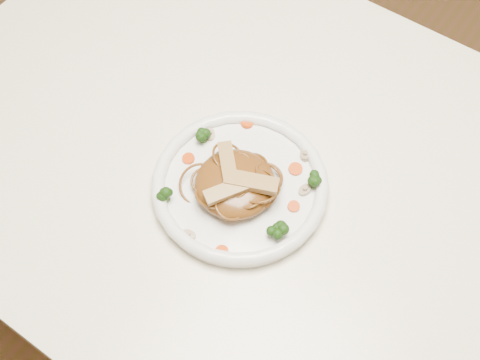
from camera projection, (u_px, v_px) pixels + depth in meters
The scene contains 20 objects.
ground at pixel (261, 327), 1.60m from camera, with size 4.00×4.00×0.00m, color brown.
table at pixel (273, 204), 1.04m from camera, with size 1.20×0.80×0.75m.
plate at pixel (240, 188), 0.93m from camera, with size 0.26×0.26×0.02m, color white.
noodle_mound at pixel (235, 184), 0.91m from camera, with size 0.12×0.12×0.04m, color brown.
chicken_a at pixel (251, 182), 0.88m from camera, with size 0.08×0.02×0.01m, color tan.
chicken_b at pixel (227, 161), 0.90m from camera, with size 0.06×0.02×0.01m, color tan.
chicken_c at pixel (227, 190), 0.87m from camera, with size 0.07×0.02×0.01m, color tan.
broccoli_0 at pixel (315, 180), 0.91m from camera, with size 0.02×0.02×0.03m, color #18400D, non-canonical shape.
broccoli_1 at pixel (203, 135), 0.95m from camera, with size 0.02×0.02×0.03m, color #18400D, non-canonical shape.
broccoli_2 at pixel (164, 194), 0.90m from camera, with size 0.03×0.03×0.03m, color #18400D, non-canonical shape.
broccoli_3 at pixel (278, 230), 0.87m from camera, with size 0.03×0.03×0.03m, color #18400D, non-canonical shape.
carrot_0 at pixel (295, 169), 0.94m from camera, with size 0.02×0.02×0.01m, color #E34A08.
carrot_1 at pixel (188, 159), 0.95m from camera, with size 0.02×0.02×0.01m, color #E34A08.
carrot_2 at pixel (294, 206), 0.90m from camera, with size 0.02×0.02×0.01m, color #E34A08.
carrot_3 at pixel (247, 123), 0.98m from camera, with size 0.02×0.02×0.01m, color #E34A08.
carrot_4 at pixel (222, 251), 0.87m from camera, with size 0.02×0.02×0.01m, color #E34A08.
mushroom_0 at pixel (188, 235), 0.88m from camera, with size 0.02×0.02×0.01m, color #BCA68D.
mushroom_1 at pixel (305, 190), 0.92m from camera, with size 0.02×0.02×0.01m, color #BCA68D.
mushroom_2 at pixel (210, 134), 0.97m from camera, with size 0.02×0.02×0.01m, color #BCA68D.
mushroom_3 at pixel (305, 155), 0.95m from camera, with size 0.02×0.02×0.01m, color #BCA68D.
Camera 1 is at (0.24, -0.44, 1.56)m, focal length 47.29 mm.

